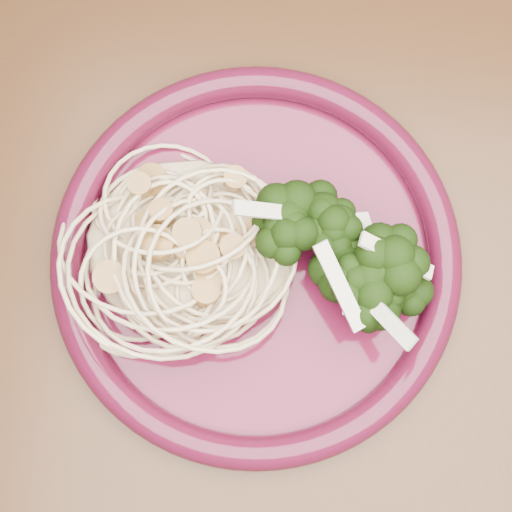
{
  "coord_description": "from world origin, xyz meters",
  "views": [
    {
      "loc": [
        -0.06,
        -0.05,
        1.27
      ],
      "look_at": [
        -0.07,
        0.05,
        0.77
      ],
      "focal_mm": 50.0,
      "sensor_mm": 36.0,
      "label": 1
    }
  ],
  "objects": [
    {
      "name": "onion_garnish",
      "position": [
        -0.01,
        0.05,
        0.81
      ],
      "size": [
        0.07,
        0.1,
        0.05
      ],
      "primitive_type": null,
      "rotation": [
        0.0,
        0.0,
        -0.08
      ],
      "color": "beige",
      "rests_on": "broccoli_pile"
    },
    {
      "name": "dinner_plate",
      "position": [
        -0.07,
        0.05,
        0.76
      ],
      "size": [
        0.32,
        0.32,
        0.02
      ],
      "rotation": [
        0.0,
        0.0,
        -0.08
      ],
      "color": "#4F0D24",
      "rests_on": "dining_table"
    },
    {
      "name": "broccoli_pile",
      "position": [
        -0.01,
        0.05,
        0.78
      ],
      "size": [
        0.1,
        0.16,
        0.05
      ],
      "primitive_type": "ellipsoid",
      "rotation": [
        0.0,
        0.0,
        -0.08
      ],
      "color": "black",
      "rests_on": "dinner_plate"
    },
    {
      "name": "scallop_cluster",
      "position": [
        -0.12,
        0.05,
        0.81
      ],
      "size": [
        0.13,
        0.13,
        0.04
      ],
      "primitive_type": null,
      "rotation": [
        0.0,
        0.0,
        -0.08
      ],
      "color": "#A77D41",
      "rests_on": "spaghetti_pile"
    },
    {
      "name": "spaghetti_pile",
      "position": [
        -0.12,
        0.05,
        0.77
      ],
      "size": [
        0.16,
        0.14,
        0.03
      ],
      "primitive_type": "ellipsoid",
      "rotation": [
        0.0,
        0.0,
        -0.08
      ],
      "color": "beige",
      "rests_on": "dinner_plate"
    },
    {
      "name": "dining_table",
      "position": [
        0.0,
        0.0,
        0.65
      ],
      "size": [
        1.2,
        0.8,
        0.75
      ],
      "color": "#472814",
      "rests_on": "ground"
    }
  ]
}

